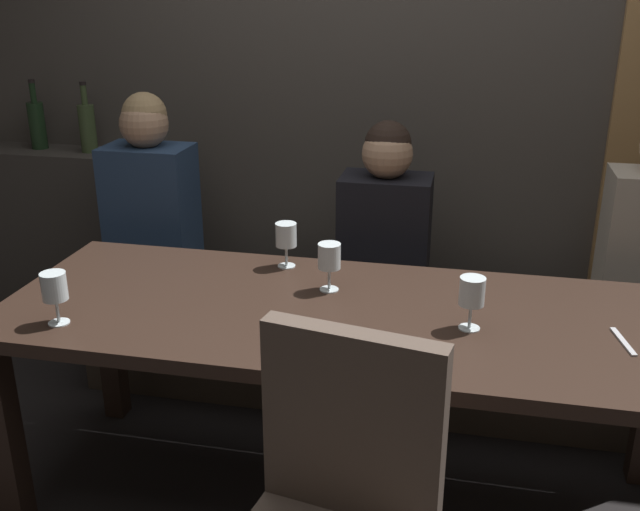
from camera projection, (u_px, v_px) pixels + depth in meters
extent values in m
plane|color=black|center=(343.00, 501.00, 2.55)|extent=(9.00, 9.00, 0.00)
cube|color=#423D38|center=(398.00, 32.00, 3.13)|extent=(6.00, 0.12, 3.00)
cube|color=#38342F|center=(77.00, 244.00, 3.63)|extent=(1.10, 0.28, 0.95)
cube|color=black|center=(6.00, 439.00, 2.30)|extent=(0.08, 0.08, 0.69)
cube|color=black|center=(110.00, 339.00, 2.94)|extent=(0.08, 0.08, 0.69)
cube|color=#302119|center=(346.00, 316.00, 2.29)|extent=(2.20, 0.84, 0.04)
cube|color=#40352A|center=(373.00, 361.00, 3.12)|extent=(2.50, 0.40, 0.35)
cube|color=brown|center=(374.00, 314.00, 3.04)|extent=(2.50, 0.44, 0.10)
cube|color=brown|center=(352.00, 424.00, 1.70)|extent=(0.44, 0.14, 0.48)
cube|color=navy|center=(152.00, 218.00, 3.10)|extent=(0.36, 0.24, 0.62)
sphere|color=tan|center=(144.00, 124.00, 2.96)|extent=(0.20, 0.20, 0.20)
sphere|color=#9E7F56|center=(144.00, 115.00, 2.95)|extent=(0.18, 0.18, 0.18)
cube|color=black|center=(384.00, 241.00, 2.95)|extent=(0.36, 0.24, 0.54)
sphere|color=tan|center=(387.00, 154.00, 2.82)|extent=(0.20, 0.20, 0.20)
sphere|color=black|center=(388.00, 144.00, 2.82)|extent=(0.18, 0.18, 0.18)
cylinder|color=black|center=(37.00, 126.00, 3.46)|extent=(0.08, 0.08, 0.22)
cylinder|color=black|center=(33.00, 93.00, 3.41)|extent=(0.03, 0.03, 0.09)
cylinder|color=black|center=(31.00, 81.00, 3.39)|extent=(0.03, 0.03, 0.02)
cylinder|color=#384728|center=(88.00, 129.00, 3.39)|extent=(0.08, 0.08, 0.22)
cylinder|color=#384728|center=(84.00, 95.00, 3.34)|extent=(0.03, 0.03, 0.09)
cylinder|color=black|center=(83.00, 83.00, 3.32)|extent=(0.03, 0.03, 0.02)
cylinder|color=silver|center=(469.00, 328.00, 2.16)|extent=(0.06, 0.06, 0.00)
cylinder|color=silver|center=(470.00, 316.00, 2.15)|extent=(0.01, 0.01, 0.07)
cylinder|color=silver|center=(472.00, 291.00, 2.12)|extent=(0.08, 0.08, 0.08)
cylinder|color=maroon|center=(471.00, 298.00, 2.13)|extent=(0.07, 0.07, 0.03)
cylinder|color=silver|center=(329.00, 289.00, 2.43)|extent=(0.06, 0.06, 0.00)
cylinder|color=silver|center=(329.00, 278.00, 2.41)|extent=(0.01, 0.01, 0.07)
cylinder|color=silver|center=(329.00, 256.00, 2.39)|extent=(0.08, 0.08, 0.08)
cylinder|color=silver|center=(59.00, 323.00, 2.19)|extent=(0.06, 0.06, 0.00)
cylinder|color=silver|center=(58.00, 311.00, 2.18)|extent=(0.01, 0.01, 0.07)
cylinder|color=silver|center=(54.00, 286.00, 2.15)|extent=(0.08, 0.08, 0.08)
cylinder|color=gold|center=(55.00, 293.00, 2.16)|extent=(0.07, 0.07, 0.03)
cylinder|color=silver|center=(287.00, 266.00, 2.63)|extent=(0.06, 0.06, 0.00)
cylinder|color=silver|center=(286.00, 256.00, 2.61)|extent=(0.01, 0.01, 0.07)
cylinder|color=silver|center=(286.00, 235.00, 2.59)|extent=(0.08, 0.08, 0.08)
cube|color=silver|center=(623.00, 341.00, 2.08)|extent=(0.05, 0.17, 0.01)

